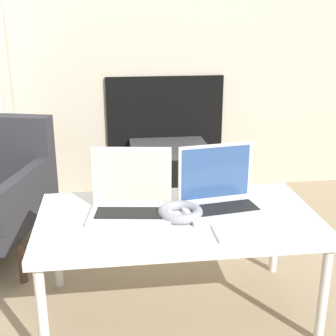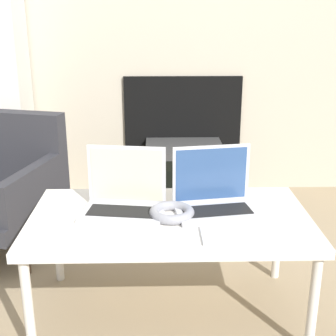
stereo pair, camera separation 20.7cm
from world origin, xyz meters
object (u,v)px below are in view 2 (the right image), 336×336
at_px(headphones, 172,213).
at_px(phone, 212,236).
at_px(laptop_left, 124,196).
at_px(tv, 184,173).
at_px(armchair, 2,181).
at_px(laptop_right, 214,196).

bearing_deg(headphones, phone, -51.43).
relative_size(laptop_left, phone, 2.43).
bearing_deg(phone, tv, 90.71).
height_order(headphones, phone, headphones).
distance_m(headphones, tv, 1.26).
relative_size(headphones, armchair, 0.23).
height_order(laptop_right, phone, laptop_right).
bearing_deg(tv, phone, -89.29).
bearing_deg(tv, armchair, -152.15).
xyz_separation_m(laptop_right, headphones, (-0.17, -0.06, -0.04)).
relative_size(laptop_left, armchair, 0.44).
distance_m(laptop_left, laptop_right, 0.36).
bearing_deg(headphones, laptop_right, 20.39).
distance_m(laptop_right, armchair, 1.23).
distance_m(laptop_right, headphones, 0.19).
relative_size(laptop_right, armchair, 0.44).
xyz_separation_m(laptop_left, tv, (0.30, 1.16, -0.31)).
xyz_separation_m(phone, tv, (-0.02, 1.39, -0.25)).
height_order(headphones, armchair, armchair).
bearing_deg(tv, laptop_right, -87.42).
relative_size(laptop_left, laptop_right, 0.99).
xyz_separation_m(laptop_right, armchair, (-1.05, 0.63, -0.16)).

